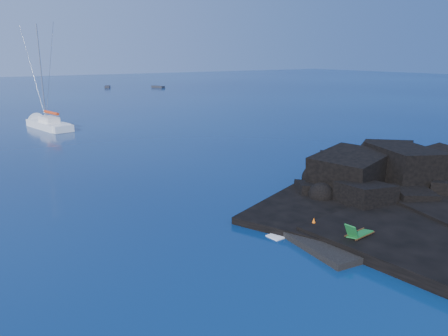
{
  "coord_description": "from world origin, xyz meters",
  "views": [
    {
      "loc": [
        -14.95,
        -14.73,
        10.08
      ],
      "look_at": [
        1.96,
        10.82,
        2.0
      ],
      "focal_mm": 35.0,
      "sensor_mm": 36.0,
      "label": 1
    }
  ],
  "objects_px": {
    "sailboat": "(49,128)",
    "marker_cone": "(314,222)",
    "sunbather": "(357,240)",
    "distant_boat_a": "(108,88)",
    "deck_chair": "(360,230)",
    "distant_boat_b": "(158,88)"
  },
  "relations": [
    {
      "from": "marker_cone",
      "to": "distant_boat_a",
      "type": "distance_m",
      "value": 116.63
    },
    {
      "from": "deck_chair",
      "to": "distant_boat_a",
      "type": "height_order",
      "value": "deck_chair"
    },
    {
      "from": "deck_chair",
      "to": "sailboat",
      "type": "bearing_deg",
      "value": 90.33
    },
    {
      "from": "distant_boat_a",
      "to": "sailboat",
      "type": "bearing_deg",
      "value": -92.6
    },
    {
      "from": "sailboat",
      "to": "marker_cone",
      "type": "distance_m",
      "value": 46.76
    },
    {
      "from": "marker_cone",
      "to": "distant_boat_b",
      "type": "xyz_separation_m",
      "value": [
        39.44,
        104.85,
        -0.64
      ]
    },
    {
      "from": "sailboat",
      "to": "marker_cone",
      "type": "relative_size",
      "value": 23.73
    },
    {
      "from": "deck_chair",
      "to": "distant_boat_a",
      "type": "relative_size",
      "value": 0.39
    },
    {
      "from": "sailboat",
      "to": "sunbather",
      "type": "height_order",
      "value": "sailboat"
    },
    {
      "from": "deck_chair",
      "to": "sunbather",
      "type": "height_order",
      "value": "deck_chair"
    },
    {
      "from": "distant_boat_a",
      "to": "marker_cone",
      "type": "bearing_deg",
      "value": -80.77
    },
    {
      "from": "sunbather",
      "to": "distant_boat_a",
      "type": "relative_size",
      "value": 0.41
    },
    {
      "from": "sunbather",
      "to": "deck_chair",
      "type": "bearing_deg",
      "value": 16.75
    },
    {
      "from": "marker_cone",
      "to": "sailboat",
      "type": "bearing_deg",
      "value": 95.6
    },
    {
      "from": "sailboat",
      "to": "sunbather",
      "type": "distance_m",
      "value": 49.6
    },
    {
      "from": "distant_boat_a",
      "to": "distant_boat_b",
      "type": "distance_m",
      "value": 15.27
    },
    {
      "from": "sailboat",
      "to": "distant_boat_b",
      "type": "relative_size",
      "value": 3.09
    },
    {
      "from": "sailboat",
      "to": "deck_chair",
      "type": "distance_m",
      "value": 49.53
    },
    {
      "from": "marker_cone",
      "to": "distant_boat_b",
      "type": "distance_m",
      "value": 112.03
    },
    {
      "from": "deck_chair",
      "to": "sunbather",
      "type": "bearing_deg",
      "value": -166.91
    },
    {
      "from": "sailboat",
      "to": "distant_boat_a",
      "type": "relative_size",
      "value": 3.04
    },
    {
      "from": "sailboat",
      "to": "marker_cone",
      "type": "height_order",
      "value": "sailboat"
    }
  ]
}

